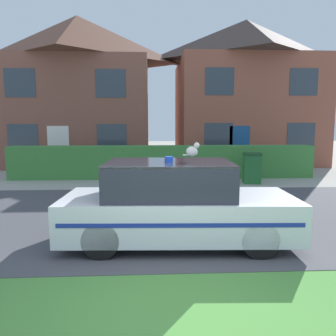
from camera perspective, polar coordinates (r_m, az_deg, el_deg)
The scene contains 9 objects.
ground_plane at distance 4.30m, azimuth 1.46°, elevation -22.38°, with size 80.00×80.00×0.00m, color gray.
road_strip at distance 7.94m, azimuth -0.77°, elevation -8.10°, with size 28.00×6.35×0.01m, color #424247.
lawn_verge at distance 4.00m, azimuth 1.89°, elevation -24.85°, with size 28.00×2.21×0.01m, color #478438.
garden_hedge at distance 13.32m, azimuth -0.86°, elevation 1.09°, with size 12.19×0.80×1.31m, color #3D7F38.
police_car at distance 5.94m, azimuth 1.36°, elevation -6.33°, with size 4.18×1.81×1.58m.
cat at distance 5.81m, azimuth 4.34°, elevation 3.07°, with size 0.29×0.17×0.26m.
house_left at distance 19.08m, azimuth -15.23°, elevation 13.00°, with size 7.89×6.05×7.94m.
house_right at distance 19.64m, azimuth 13.20°, elevation 12.90°, with size 7.87×6.12×7.95m.
wheelie_bin at distance 12.52m, azimuth 14.40°, elevation 0.05°, with size 0.73×0.77×1.13m.
Camera 1 is at (-0.30, -3.72, 2.14)m, focal length 35.00 mm.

